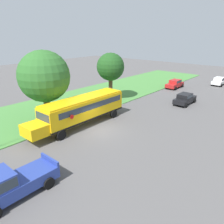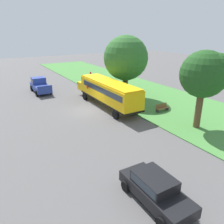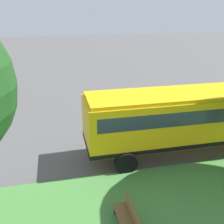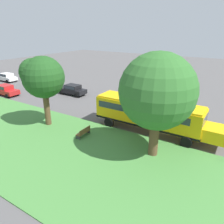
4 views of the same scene
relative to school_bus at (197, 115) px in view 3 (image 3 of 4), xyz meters
The scene contains 3 objects.
ground_plane 3.35m from the school_bus, ahead, with size 120.00×120.00×0.00m, color #565454.
school_bus is the anchor object (origin of this frame).
park_bench 6.65m from the school_bus, 132.86° to the left, with size 1.61×0.53×0.92m.
Camera 3 is at (-13.48, 6.58, 6.83)m, focal length 42.00 mm.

